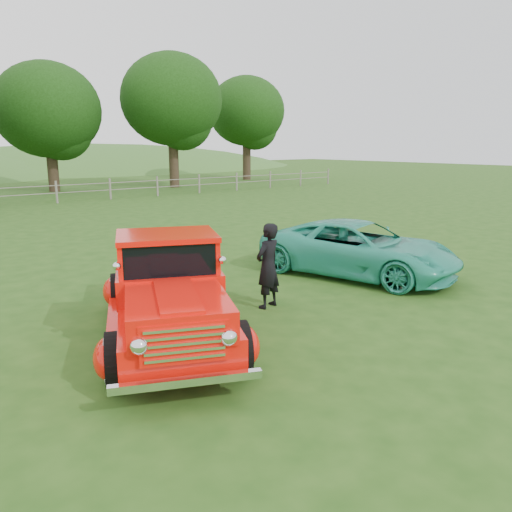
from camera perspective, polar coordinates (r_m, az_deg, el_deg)
ground at (r=8.39m, az=4.31°, el=-9.30°), size 140.00×140.00×0.00m
tree_near_east at (r=36.25m, az=-22.71°, el=15.12°), size 6.80×6.80×8.33m
tree_mid_east at (r=37.59m, az=-9.62°, el=17.19°), size 7.20×7.20×9.44m
tree_far_east at (r=45.02m, az=-1.09°, el=16.19°), size 6.60×6.60×8.86m
red_pickup at (r=8.19m, az=-9.97°, el=-4.12°), size 3.64×5.26×1.78m
teal_sedan at (r=12.31m, az=11.66°, el=0.83°), size 3.40×5.17×1.32m
man at (r=9.64m, az=1.37°, el=-1.13°), size 0.68×0.53×1.67m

